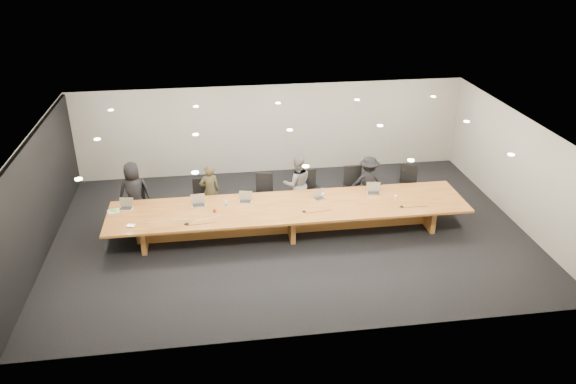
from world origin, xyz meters
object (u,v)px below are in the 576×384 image
at_px(av_box, 131,226).
at_px(mic_right, 402,206).
at_px(amber_mug, 215,211).
at_px(conference_table, 290,214).
at_px(paper_cup_far, 396,197).
at_px(chair_right, 354,187).
at_px(chair_mid_right, 310,191).
at_px(chair_far_left, 136,203).
at_px(chair_far_right, 409,185).
at_px(laptop_d, 320,195).
at_px(laptop_e, 374,189).
at_px(person_d, 368,182).
at_px(paper_cup_near, 323,195).
at_px(laptop_c, 245,197).
at_px(mic_center, 304,211).
at_px(person_c, 297,184).
at_px(water_bottle, 226,204).
at_px(chair_mid_left, 264,194).
at_px(laptop_b, 198,201).
at_px(person_a, 134,192).
at_px(person_b, 210,191).
at_px(chair_left, 201,198).
at_px(laptop_a, 125,204).
at_px(mic_left, 187,223).

bearing_deg(av_box, mic_right, 13.90).
bearing_deg(amber_mug, conference_table, 2.11).
height_order(paper_cup_far, mic_right, paper_cup_far).
bearing_deg(chair_right, chair_mid_right, 176.02).
distance_m(conference_table, chair_far_left, 4.09).
bearing_deg(chair_right, chair_far_right, -4.04).
relative_size(laptop_d, laptop_e, 0.82).
height_order(chair_far_right, paper_cup_far, chair_far_right).
bearing_deg(person_d, amber_mug, 25.64).
relative_size(paper_cup_near, paper_cup_far, 1.11).
bearing_deg(laptop_e, chair_far_right, 40.64).
relative_size(laptop_c, laptop_d, 1.12).
relative_size(amber_mug, mic_center, 0.82).
bearing_deg(person_c, mic_right, 142.38).
height_order(conference_table, water_bottle, water_bottle).
relative_size(chair_mid_left, person_d, 0.74).
height_order(conference_table, chair_far_left, chair_far_left).
distance_m(amber_mug, mic_right, 4.67).
bearing_deg(paper_cup_far, av_box, -175.40).
relative_size(chair_right, laptop_b, 3.29).
xyz_separation_m(chair_mid_right, water_bottle, (-2.31, -1.07, 0.28)).
xyz_separation_m(amber_mug, mic_right, (4.65, -0.37, -0.03)).
bearing_deg(amber_mug, paper_cup_near, 9.86).
distance_m(av_box, mic_center, 4.16).
height_order(person_a, person_b, person_a).
bearing_deg(mic_right, chair_left, 160.93).
xyz_separation_m(chair_far_left, person_b, (1.95, 0.05, 0.22)).
distance_m(person_b, laptop_e, 4.35).
xyz_separation_m(chair_right, laptop_b, (-4.25, -0.85, 0.31)).
bearing_deg(person_b, laptop_e, 159.85).
xyz_separation_m(chair_right, person_b, (-3.96, 0.04, 0.15)).
xyz_separation_m(chair_mid_right, chair_right, (1.26, -0.02, 0.03)).
relative_size(chair_far_right, laptop_e, 3.17).
height_order(chair_far_left, person_a, person_a).
bearing_deg(chair_far_left, mic_center, -11.64).
relative_size(laptop_a, av_box, 1.83).
bearing_deg(laptop_c, laptop_d, 8.52).
relative_size(laptop_e, av_box, 1.94).
xyz_separation_m(conference_table, laptop_b, (-2.27, 0.33, 0.37)).
distance_m(laptop_a, laptop_d, 4.89).
distance_m(laptop_c, amber_mug, 0.91).
height_order(av_box, mic_left, mic_left).
height_order(laptop_e, paper_cup_far, laptop_e).
xyz_separation_m(person_d, av_box, (-6.21, -1.65, 0.02)).
bearing_deg(chair_far_left, laptop_c, -7.47).
relative_size(conference_table, chair_far_right, 7.90).
relative_size(conference_table, laptop_a, 26.68).
bearing_deg(chair_mid_right, chair_left, 173.04).
xyz_separation_m(chair_mid_left, person_c, (0.90, -0.04, 0.25)).
xyz_separation_m(person_a, person_c, (4.32, -0.06, -0.02)).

